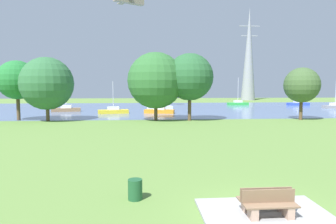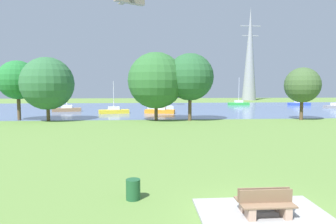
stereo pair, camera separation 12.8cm
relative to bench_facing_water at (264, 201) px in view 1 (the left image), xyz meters
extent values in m
plane|color=olive|center=(0.00, 21.73, -0.47)|extent=(160.00, 160.00, 0.00)
cube|color=#9B9B9B|center=(0.00, -0.27, -0.42)|extent=(4.40, 3.20, 0.10)
cube|color=tan|center=(-0.60, 0.05, -0.17)|extent=(0.24, 0.44, 0.40)
cube|color=tan|center=(0.60, 0.05, -0.17)|extent=(0.24, 0.44, 0.40)
cube|color=brown|center=(0.00, 0.05, 0.06)|extent=(1.80, 0.48, 0.05)
cube|color=brown|center=(0.00, -0.16, 0.30)|extent=(1.80, 0.05, 0.44)
cube|color=tan|center=(-0.60, -0.59, -0.17)|extent=(0.24, 0.44, 0.40)
cube|color=tan|center=(0.60, -0.59, -0.17)|extent=(0.24, 0.44, 0.40)
cube|color=brown|center=(0.00, -0.59, 0.06)|extent=(1.80, 0.48, 0.05)
cube|color=brown|center=(0.00, -0.37, 0.30)|extent=(1.80, 0.05, 0.44)
cylinder|color=#1E512D|center=(-4.48, 1.69, -0.07)|extent=(0.56, 0.56, 0.80)
cube|color=#5B74A2|center=(0.00, 49.73, -0.46)|extent=(140.00, 40.00, 0.02)
cube|color=white|center=(-1.08, 48.09, -0.15)|extent=(5.01, 2.47, 0.60)
cube|color=white|center=(-1.08, 48.09, 0.40)|extent=(1.99, 1.45, 0.50)
cylinder|color=silver|center=(-1.08, 48.09, 3.68)|extent=(0.10, 0.10, 7.06)
cube|color=gray|center=(33.78, 47.47, -0.15)|extent=(4.86, 1.70, 0.60)
cube|color=white|center=(33.78, 47.47, 0.40)|extent=(1.85, 1.18, 0.50)
cylinder|color=silver|center=(33.78, 47.47, 2.65)|extent=(0.10, 0.10, 5.00)
cube|color=brown|center=(-17.62, 43.91, -0.15)|extent=(4.99, 2.35, 0.60)
cube|color=white|center=(-17.62, 43.91, 0.40)|extent=(1.97, 1.41, 0.50)
cylinder|color=silver|center=(-17.62, 43.91, 2.60)|extent=(0.10, 0.10, 4.90)
cube|color=blue|center=(31.16, 57.07, -0.15)|extent=(4.84, 1.64, 0.60)
cube|color=white|center=(31.16, 57.07, 0.40)|extent=(1.83, 1.15, 0.50)
cylinder|color=silver|center=(31.16, 57.07, 3.18)|extent=(0.10, 0.10, 6.07)
cube|color=yellow|center=(-9.06, 39.37, -0.15)|extent=(5.00, 2.39, 0.60)
cube|color=white|center=(-9.06, 39.37, 0.40)|extent=(1.98, 1.43, 0.50)
cylinder|color=silver|center=(-9.06, 39.37, 2.44)|extent=(0.10, 0.10, 4.59)
cube|color=green|center=(17.64, 59.05, -0.15)|extent=(4.88, 1.77, 0.60)
cube|color=white|center=(17.64, 59.05, 0.40)|extent=(1.86, 1.20, 0.50)
cylinder|color=silver|center=(17.64, 59.05, 3.04)|extent=(0.10, 0.10, 5.78)
cube|color=orange|center=(-1.65, 39.13, -0.15)|extent=(5.01, 2.51, 0.60)
cube|color=white|center=(-1.65, 39.13, 0.40)|extent=(2.00, 1.47, 0.50)
cylinder|color=silver|center=(-1.65, 39.13, 3.60)|extent=(0.10, 0.10, 6.90)
cylinder|color=brown|center=(-20.35, 30.66, 1.26)|extent=(0.44, 0.44, 3.46)
sphere|color=#237132|center=(-20.35, 30.66, 4.74)|extent=(4.99, 4.99, 4.99)
cylinder|color=brown|center=(-16.28, 29.43, 0.74)|extent=(0.44, 0.44, 2.42)
sphere|color=#2F653A|center=(-16.28, 29.43, 4.27)|extent=(6.62, 6.62, 6.62)
cylinder|color=brown|center=(-2.61, 28.91, 0.84)|extent=(0.44, 0.44, 2.62)
sphere|color=#2F6630|center=(-2.61, 28.91, 4.66)|extent=(7.18, 7.18, 7.18)
cylinder|color=brown|center=(1.70, 28.54, 1.27)|extent=(0.44, 0.44, 3.48)
sphere|color=#285B32|center=(1.70, 28.54, 5.11)|extent=(5.99, 5.99, 5.99)
cylinder|color=brown|center=(16.38, 28.23, 1.01)|extent=(0.44, 0.44, 2.96)
sphere|color=#3E5A30|center=(16.38, 28.23, 4.09)|extent=(4.56, 4.56, 4.56)
cone|color=gray|center=(28.79, 84.22, 13.95)|extent=(4.40, 4.40, 28.84)
cube|color=gray|center=(28.79, 84.22, 22.60)|extent=(6.40, 0.30, 0.30)
cube|color=gray|center=(28.79, 84.22, 19.60)|extent=(5.20, 0.30, 0.30)
cube|color=gray|center=(-6.98, 52.27, 20.86)|extent=(6.05, 4.24, 1.10)
camera|label=1|loc=(-4.11, -9.91, 3.95)|focal=32.48mm
camera|label=2|loc=(-3.98, -9.92, 3.95)|focal=32.48mm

